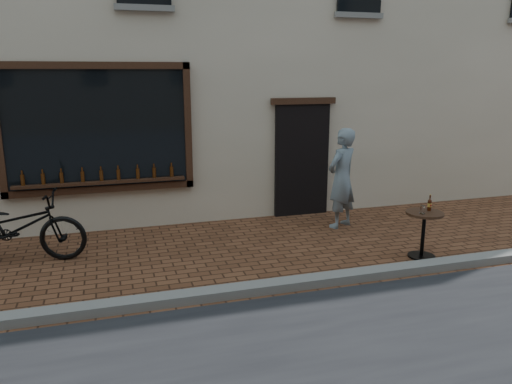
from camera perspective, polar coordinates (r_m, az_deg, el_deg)
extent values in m
plane|color=#4F2C19|center=(6.49, 0.76, -12.10)|extent=(90.00, 90.00, 0.00)
cube|color=slate|center=(6.63, 0.23, -10.91)|extent=(90.00, 0.25, 0.12)
cube|color=black|center=(9.07, -17.66, 6.90)|extent=(3.00, 0.06, 2.00)
cube|color=black|center=(9.00, -18.16, 13.60)|extent=(3.24, 0.10, 0.12)
cube|color=black|center=(9.22, -17.19, 0.34)|extent=(3.24, 0.10, 0.12)
cube|color=black|center=(9.16, -7.80, 7.48)|extent=(0.12, 0.10, 2.24)
cube|color=black|center=(9.15, -17.25, 1.07)|extent=(2.90, 0.16, 0.05)
cube|color=black|center=(9.89, 5.24, 3.61)|extent=(1.10, 0.10, 2.20)
cube|color=black|center=(9.73, 5.46, 10.32)|extent=(1.30, 0.10, 0.12)
cylinder|color=#3D1C07|center=(9.23, -25.07, 1.25)|extent=(0.06, 0.06, 0.19)
cylinder|color=#3D1C07|center=(9.18, -23.15, 1.39)|extent=(0.06, 0.06, 0.19)
cylinder|color=#3D1C07|center=(9.15, -21.21, 1.53)|extent=(0.06, 0.06, 0.19)
cylinder|color=#3D1C07|center=(9.13, -19.26, 1.67)|extent=(0.06, 0.06, 0.19)
cylinder|color=#3D1C07|center=(9.12, -17.30, 1.80)|extent=(0.06, 0.06, 0.19)
cylinder|color=#3D1C07|center=(9.12, -15.34, 1.94)|extent=(0.06, 0.06, 0.19)
cylinder|color=#3D1C07|center=(9.14, -13.39, 2.07)|extent=(0.06, 0.06, 0.19)
cylinder|color=#3D1C07|center=(9.16, -11.44, 2.20)|extent=(0.06, 0.06, 0.19)
cylinder|color=#3D1C07|center=(9.19, -9.50, 2.32)|extent=(0.06, 0.06, 0.19)
imported|color=black|center=(8.31, -25.77, -3.67)|extent=(2.14, 1.05, 1.08)
cylinder|color=black|center=(8.24, 18.37, -6.96)|extent=(0.42, 0.42, 0.03)
cylinder|color=black|center=(8.13, 18.55, -4.68)|extent=(0.06, 0.06, 0.66)
cylinder|color=black|center=(8.03, 18.74, -2.31)|extent=(0.57, 0.57, 0.04)
cylinder|color=gold|center=(8.11, 19.22, -1.41)|extent=(0.06, 0.06, 0.06)
cylinder|color=white|center=(7.91, 18.49, -1.94)|extent=(0.07, 0.07, 0.12)
imported|color=slate|center=(9.22, 9.77, 1.56)|extent=(0.80, 0.70, 1.83)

